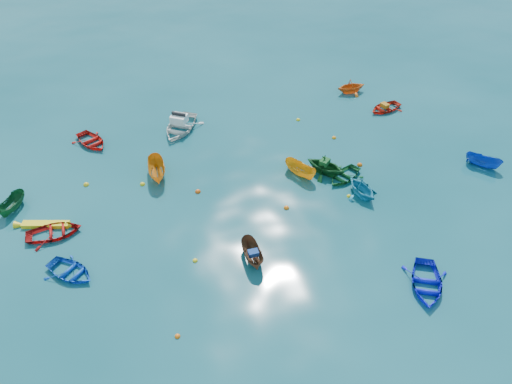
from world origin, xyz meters
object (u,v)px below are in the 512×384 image
object	(u,v)px
motorboat_white	(180,130)
dinghy_blue_se	(425,286)
dinghy_blue_sw	(71,274)
kayak_yellow	(46,226)

from	to	relation	value
motorboat_white	dinghy_blue_se	bearing A→B (deg)	-29.11
dinghy_blue_sw	dinghy_blue_se	bearing A→B (deg)	-63.49
dinghy_blue_se	motorboat_white	world-z (taller)	motorboat_white
dinghy_blue_sw	kayak_yellow	bearing A→B (deg)	63.21
dinghy_blue_sw	motorboat_white	size ratio (longest dim) A/B	0.72
dinghy_blue_sw	motorboat_white	distance (m)	15.69
dinghy_blue_sw	dinghy_blue_se	distance (m)	19.82
dinghy_blue_se	motorboat_white	bearing A→B (deg)	144.58
dinghy_blue_sw	kayak_yellow	distance (m)	4.76
kayak_yellow	motorboat_white	size ratio (longest dim) A/B	0.86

